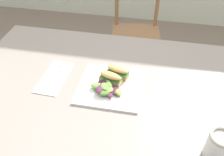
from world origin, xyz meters
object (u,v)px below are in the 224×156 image
Objects in this scene: sandwich_half_front at (111,78)px; sandwich_half_back at (118,72)px; plate_lunch at (110,86)px; mason_jar_iced_tea at (218,146)px; dining_table at (97,105)px; fork_on_napkin at (56,74)px; chair_wooden_far at (136,33)px.

sandwich_half_front and sandwich_half_back have the same top height.
sandwich_half_front is at bearing 97.42° from plate_lunch.
sandwich_half_front is at bearing -115.50° from sandwich_half_back.
sandwich_half_back is at bearing 64.50° from sandwich_half_front.
mason_jar_iced_tea is at bearing -40.34° from sandwich_half_back.
dining_table is 0.17m from sandwich_half_front.
sandwich_half_back is 1.00× the size of mason_jar_iced_tea.
sandwich_half_front is 0.28m from fork_on_napkin.
sandwich_half_front is at bearing 32.44° from dining_table.
plate_lunch reaches higher than fork_on_napkin.
fork_on_napkin is (-0.30, -0.04, -0.03)m from sandwich_half_back.
plate_lunch is at bearing 17.06° from dining_table.
plate_lunch is 0.04m from sandwich_half_front.
dining_table is at bearing -133.45° from sandwich_half_back.
sandwich_half_back reaches higher than fork_on_napkin.
mason_jar_iced_tea is (0.41, -0.35, 0.01)m from sandwich_half_back.
plate_lunch is 0.28m from fork_on_napkin.
sandwich_half_front is 1.00× the size of mason_jar_iced_tea.
dining_table is 11.45× the size of sandwich_half_front.
sandwich_half_front reaches higher than dining_table.
mason_jar_iced_tea is at bearing -34.42° from sandwich_half_front.
chair_wooden_far is (0.08, 1.02, -0.18)m from dining_table.
plate_lunch is at bearing -82.58° from sandwich_half_front.
plate_lunch is at bearing 147.16° from mason_jar_iced_tea.
sandwich_half_back is (-0.00, -0.94, 0.33)m from chair_wooden_far.
fork_on_napkin is (-0.28, 0.01, -0.03)m from sandwich_half_front.
chair_wooden_far is at bearing 107.78° from mason_jar_iced_tea.
chair_wooden_far is 3.00× the size of plate_lunch.
sandwich_half_front is at bearing -2.49° from fork_on_napkin.
chair_wooden_far is 1.39m from mason_jar_iced_tea.
chair_wooden_far is 4.70× the size of fork_on_napkin.
fork_on_napkin is at bearing -172.69° from sandwich_half_back.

